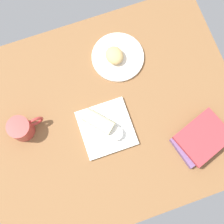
# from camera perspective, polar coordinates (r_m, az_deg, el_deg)

# --- Properties ---
(dining_table) EXTENTS (1.10, 0.90, 0.04)m
(dining_table) POSITION_cam_1_polar(r_m,az_deg,el_deg) (1.35, -0.36, -0.40)
(dining_table) COLOR brown
(dining_table) RESTS_ON ground
(round_plate) EXTENTS (0.23, 0.23, 0.01)m
(round_plate) POSITION_cam_1_polar(r_m,az_deg,el_deg) (1.40, 1.05, 9.89)
(round_plate) COLOR silver
(round_plate) RESTS_ON dining_table
(scone_pastry) EXTENTS (0.09, 0.10, 0.05)m
(scone_pastry) POSITION_cam_1_polar(r_m,az_deg,el_deg) (1.37, 0.46, 10.18)
(scone_pastry) COLOR tan
(scone_pastry) RESTS_ON round_plate
(square_plate) EXTENTS (0.21, 0.21, 0.02)m
(square_plate) POSITION_cam_1_polar(r_m,az_deg,el_deg) (1.31, -1.02, -2.95)
(square_plate) COLOR white
(square_plate) RESTS_ON dining_table
(sauce_cup) EXTENTS (0.06, 0.06, 0.02)m
(sauce_cup) POSITION_cam_1_polar(r_m,az_deg,el_deg) (1.28, 0.74, -3.93)
(sauce_cup) COLOR silver
(sauce_cup) RESTS_ON square_plate
(breakfast_wrap) EXTENTS (0.13, 0.13, 0.06)m
(breakfast_wrap) POSITION_cam_1_polar(r_m,az_deg,el_deg) (1.28, -2.47, -1.72)
(breakfast_wrap) COLOR beige
(breakfast_wrap) RESTS_ON square_plate
(book_stack) EXTENTS (0.25, 0.21, 0.05)m
(book_stack) POSITION_cam_1_polar(r_m,az_deg,el_deg) (1.33, 15.75, -4.76)
(book_stack) COLOR #6B4C7A
(book_stack) RESTS_ON dining_table
(coffee_mug) EXTENTS (0.14, 0.09, 0.10)m
(coffee_mug) POSITION_cam_1_polar(r_m,az_deg,el_deg) (1.32, -15.98, -2.84)
(coffee_mug) COLOR #B23833
(coffee_mug) RESTS_ON dining_table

